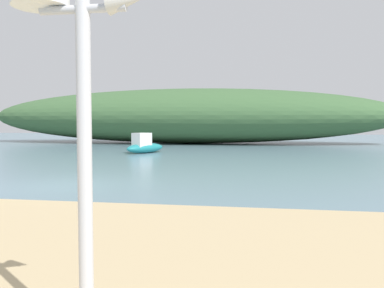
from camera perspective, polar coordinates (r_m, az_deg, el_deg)
The scene contains 4 objects.
ground_plane at distance 14.24m, azimuth -17.26°, elevation -5.56°, with size 120.00×120.00×0.00m, color slate.
distant_hill at distance 40.79m, azimuth -0.73°, elevation 3.96°, with size 41.59×10.13×5.45m, color #3D6038.
mast_structure at distance 3.58m, azimuth -18.24°, elevation 14.57°, with size 1.11×0.47×3.25m.
motorboat_inner_mooring at distance 27.80m, azimuth -6.74°, elevation -0.25°, with size 2.45×3.44×1.38m.
Camera 1 is at (6.39, -12.55, 2.11)m, focal length 37.87 mm.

